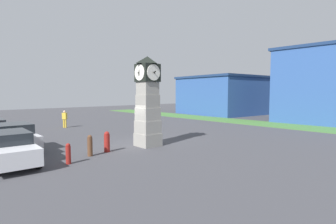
{
  "coord_description": "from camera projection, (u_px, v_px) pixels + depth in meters",
  "views": [
    {
      "loc": [
        13.35,
        -9.69,
        3.26
      ],
      "look_at": [
        0.3,
        1.97,
        1.95
      ],
      "focal_mm": 28.0,
      "sensor_mm": 36.0,
      "label": 1
    }
  ],
  "objects": [
    {
      "name": "bollard_mid_row",
      "position": [
        90.0,
        145.0,
        13.39
      ],
      "size": [
        0.26,
        0.26,
        1.1
      ],
      "color": "brown",
      "rests_on": "ground_plane"
    },
    {
      "name": "grass_verge_far",
      "position": [
        242.0,
        122.0,
        29.15
      ],
      "size": [
        51.54,
        4.13,
        0.04
      ],
      "primitive_type": "cube",
      "color": "#477A38",
      "rests_on": "ground_plane"
    },
    {
      "name": "warehouse_blue_far",
      "position": [
        224.0,
        95.0,
        40.16
      ],
      "size": [
        11.92,
        11.95,
        5.66
      ],
      "color": "#2D5193",
      "rests_on": "ground_plane"
    },
    {
      "name": "bollard_far_row",
      "position": [
        107.0,
        142.0,
        14.32
      ],
      "size": [
        0.31,
        0.31,
        1.14
      ],
      "color": "maroon",
      "rests_on": "ground_plane"
    },
    {
      "name": "pedestrian_by_cars",
      "position": [
        65.0,
        118.0,
        24.22
      ],
      "size": [
        0.47,
        0.42,
        1.6
      ],
      "color": "gold",
      "rests_on": "ground_plane"
    },
    {
      "name": "ground_plane",
      "position": [
        142.0,
        144.0,
        16.61
      ],
      "size": [
        85.91,
        85.91,
        0.0
      ],
      "primitive_type": "plane",
      "color": "#424247"
    },
    {
      "name": "clock_tower",
      "position": [
        148.0,
        103.0,
        15.81
      ],
      "size": [
        1.5,
        1.44,
        5.41
      ],
      "color": "gray",
      "rests_on": "ground_plane"
    },
    {
      "name": "car_by_building",
      "position": [
        10.0,
        148.0,
        11.69
      ],
      "size": [
        4.21,
        1.96,
        1.5
      ],
      "color": "silver",
      "rests_on": "ground_plane"
    },
    {
      "name": "car_near_tower",
      "position": [
        15.0,
        138.0,
        14.28
      ],
      "size": [
        3.95,
        1.91,
        1.55
      ],
      "color": "silver",
      "rests_on": "ground_plane"
    },
    {
      "name": "bollard_near_tower",
      "position": [
        68.0,
        154.0,
        11.91
      ],
      "size": [
        0.22,
        0.22,
        0.96
      ],
      "color": "maroon",
      "rests_on": "ground_plane"
    }
  ]
}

